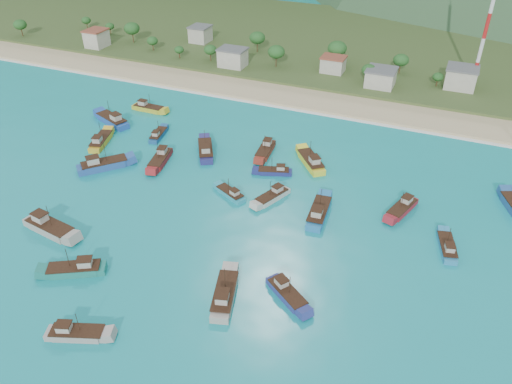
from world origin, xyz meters
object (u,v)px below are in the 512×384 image
at_px(boat_14, 402,209).
at_px(boat_19, 287,294).
at_px(boat_27, 274,172).
at_px(boat_3, 50,228).
at_px(boat_16, 272,197).
at_px(boat_5, 112,120).
at_px(boat_15, 160,160).
at_px(boat_26, 103,165).
at_px(boat_25, 76,270).
at_px(boat_17, 447,248).
at_px(boat_12, 225,295).
at_px(boat_18, 77,334).
at_px(boat_33, 158,135).
at_px(boat_2, 319,213).
at_px(boat_28, 231,194).
at_px(boat_10, 206,151).
at_px(boat_32, 265,151).
at_px(boat_7, 311,162).
at_px(boat_4, 148,108).
at_px(boat_23, 101,141).
at_px(radio_tower, 490,13).

xyz_separation_m(boat_14, boat_19, (-14.73, -34.30, -0.04)).
xyz_separation_m(boat_19, boat_27, (-17.05, 38.16, -0.14)).
xyz_separation_m(boat_3, boat_16, (38.66, 29.19, -0.33)).
distance_m(boat_5, boat_16, 60.58).
height_order(boat_15, boat_26, boat_26).
distance_m(boat_15, boat_26, 14.17).
bearing_deg(boat_25, boat_15, -19.02).
bearing_deg(boat_19, boat_17, 169.64).
distance_m(boat_12, boat_18, 25.24).
relative_size(boat_3, boat_33, 1.45).
xyz_separation_m(boat_2, boat_28, (-21.14, -0.34, -0.37)).
bearing_deg(boat_10, boat_27, -36.78).
distance_m(boat_12, boat_32, 53.33).
height_order(boat_10, boat_17, boat_10).
relative_size(boat_5, boat_28, 1.52).
bearing_deg(boat_7, boat_19, -116.77).
relative_size(boat_5, boat_14, 1.24).
distance_m(boat_10, boat_14, 52.54).
xyz_separation_m(boat_4, boat_12, (56.44, -62.54, 0.13)).
height_order(boat_17, boat_25, boat_25).
height_order(boat_27, boat_32, boat_32).
xyz_separation_m(boat_7, boat_23, (-56.42, -11.57, -0.08)).
xyz_separation_m(boat_12, boat_17, (35.14, 29.23, -0.26)).
bearing_deg(boat_26, boat_27, 61.93).
relative_size(radio_tower, boat_26, 4.02).
distance_m(boat_25, boat_33, 55.68).
bearing_deg(boat_7, boat_3, -170.73).
height_order(radio_tower, boat_28, radio_tower).
xyz_separation_m(radio_tower, boat_7, (-34.91, -68.91, -24.25)).
distance_m(boat_16, boat_33, 43.78).
xyz_separation_m(boat_12, boat_27, (-7.08, 42.96, -0.33)).
relative_size(boat_12, boat_15, 1.07).
bearing_deg(boat_16, boat_25, 77.92).
height_order(boat_2, boat_19, boat_2).
relative_size(boat_12, boat_23, 1.06).
xyz_separation_m(boat_2, boat_12, (-8.21, -30.19, -0.02)).
bearing_deg(boat_14, boat_27, 11.21).
bearing_deg(boat_27, boat_10, 64.86).
bearing_deg(boat_23, boat_19, -44.43).
relative_size(boat_14, boat_28, 1.23).
xyz_separation_m(boat_4, boat_27, (49.36, -19.58, -0.21)).
bearing_deg(boat_10, boat_3, -139.54).
bearing_deg(boat_28, boat_33, 85.45).
xyz_separation_m(boat_3, boat_12, (42.20, -3.18, -0.11)).
distance_m(radio_tower, boat_12, 126.85).
relative_size(boat_28, boat_32, 0.80).
relative_size(boat_17, boat_27, 1.08).
bearing_deg(boat_4, boat_3, 14.22).
xyz_separation_m(boat_26, boat_28, (34.83, 1.18, -0.45)).
height_order(boat_4, boat_5, boat_5).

